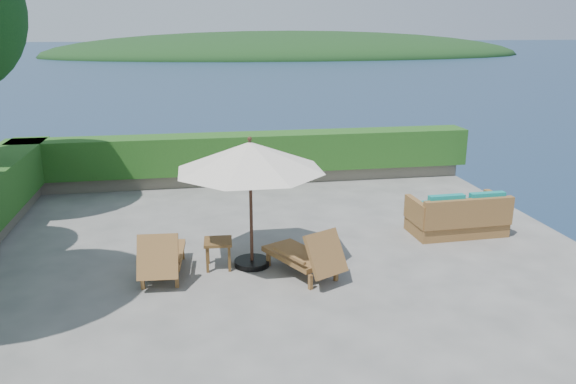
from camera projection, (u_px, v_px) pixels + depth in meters
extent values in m
plane|color=gray|center=(279.00, 263.00, 10.17)|extent=(12.00, 12.00, 0.00)
cube|color=#60594C|center=(280.00, 339.00, 10.61)|extent=(12.00, 12.00, 3.00)
ellipsoid|color=black|center=(289.00, 55.00, 147.45)|extent=(126.00, 57.60, 12.60)
cube|color=gray|center=(247.00, 176.00, 15.42)|extent=(12.00, 0.60, 0.36)
cube|color=#143E11|center=(247.00, 152.00, 15.23)|extent=(12.40, 0.90, 1.00)
cylinder|color=black|center=(252.00, 263.00, 10.07)|extent=(0.83, 0.83, 0.10)
cylinder|color=#3B2115|center=(251.00, 205.00, 9.77)|extent=(0.08, 0.08, 2.26)
cone|color=silver|center=(250.00, 156.00, 9.52)|extent=(3.42, 3.42, 0.50)
sphere|color=#3B2115|center=(250.00, 139.00, 9.44)|extent=(0.11, 0.11, 0.08)
cube|color=olive|center=(143.00, 282.00, 9.14)|extent=(0.06, 0.06, 0.26)
cube|color=olive|center=(177.00, 280.00, 9.19)|extent=(0.06, 0.06, 0.26)
cube|color=olive|center=(152.00, 254.00, 10.27)|extent=(0.06, 0.06, 0.26)
cube|color=olive|center=(183.00, 253.00, 10.32)|extent=(0.06, 0.06, 0.26)
cube|color=olive|center=(164.00, 255.00, 9.78)|extent=(0.74, 1.33, 0.09)
cube|color=olive|center=(158.00, 257.00, 8.99)|extent=(0.68, 0.46, 0.69)
cube|color=olive|center=(142.00, 252.00, 9.51)|extent=(0.12, 0.84, 0.05)
cube|color=olive|center=(182.00, 251.00, 9.58)|extent=(0.12, 0.84, 0.05)
cube|color=olive|center=(310.00, 282.00, 9.12)|extent=(0.08, 0.08, 0.26)
cube|color=olive|center=(336.00, 274.00, 9.44)|extent=(0.08, 0.08, 0.26)
cube|color=olive|center=(268.00, 259.00, 10.03)|extent=(0.08, 0.08, 0.26)
cube|color=olive|center=(293.00, 252.00, 10.35)|extent=(0.08, 0.08, 0.26)
cube|color=olive|center=(298.00, 255.00, 9.76)|extent=(1.17, 1.45, 0.09)
cube|color=olive|center=(326.00, 254.00, 9.11)|extent=(0.77, 0.67, 0.69)
cube|color=olive|center=(289.00, 255.00, 9.37)|extent=(0.44, 0.78, 0.05)
cube|color=olive|center=(320.00, 246.00, 9.76)|extent=(0.44, 0.78, 0.05)
cube|color=brown|center=(207.00, 260.00, 9.73)|extent=(0.05, 0.05, 0.47)
cube|color=brown|center=(229.00, 259.00, 9.77)|extent=(0.05, 0.05, 0.47)
cube|color=brown|center=(208.00, 252.00, 10.09)|extent=(0.05, 0.05, 0.47)
cube|color=brown|center=(229.00, 251.00, 10.13)|extent=(0.05, 0.05, 0.47)
cube|color=brown|center=(218.00, 242.00, 9.85)|extent=(0.52, 0.52, 0.05)
cube|color=olive|center=(456.00, 223.00, 11.62)|extent=(1.92, 1.01, 0.42)
cube|color=olive|center=(468.00, 213.00, 11.10)|extent=(1.90, 0.21, 0.58)
cube|color=olive|center=(416.00, 212.00, 11.35)|extent=(0.16, 0.95, 0.47)
cube|color=olive|center=(497.00, 206.00, 11.71)|extent=(0.16, 0.95, 0.47)
cube|color=#12837D|center=(436.00, 210.00, 11.49)|extent=(0.84, 0.78, 0.19)
cube|color=#12837D|center=(476.00, 207.00, 11.67)|extent=(0.84, 0.78, 0.19)
cube|color=#12837D|center=(446.00, 204.00, 11.06)|extent=(0.74, 0.17, 0.38)
cube|color=#12837D|center=(487.00, 202.00, 11.23)|extent=(0.74, 0.17, 0.38)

